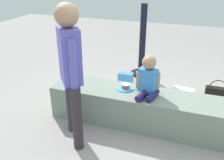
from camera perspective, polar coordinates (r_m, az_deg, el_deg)
name	(u,v)px	position (r m, az deg, el deg)	size (l,w,h in m)	color
ground_plane	(137,122)	(3.23, 5.71, -9.60)	(12.00, 12.00, 0.00)	#9A9390
concrete_ledge	(137,108)	(3.11, 5.87, -6.40)	(2.17, 0.49, 0.42)	gray
child_seated	(148,78)	(2.89, 8.33, 0.42)	(0.28, 0.34, 0.48)	#23194D
adult_standing	(70,64)	(2.53, -9.59, 3.60)	(0.34, 0.38, 1.52)	#312730
cake_plate	(126,87)	(3.08, 3.15, -1.65)	(0.22, 0.22, 0.07)	#4CA5D8
gift_bag	(125,81)	(3.97, 3.13, -0.16)	(0.23, 0.12, 0.32)	#4C99E0
railing_post	(142,49)	(4.41, 6.96, 7.13)	(0.36, 0.36, 1.26)	black
water_bottle_near_gift	(130,93)	(3.70, 4.21, -3.07)	(0.07, 0.07, 0.19)	silver
party_cup_red	(140,78)	(4.28, 6.37, 0.38)	(0.07, 0.07, 0.11)	red
cake_box_white	(182,94)	(3.89, 15.89, -3.18)	(0.33, 0.34, 0.10)	white
handbag_black_leather	(217,94)	(3.91, 23.03, -3.04)	(0.34, 0.11, 0.35)	black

